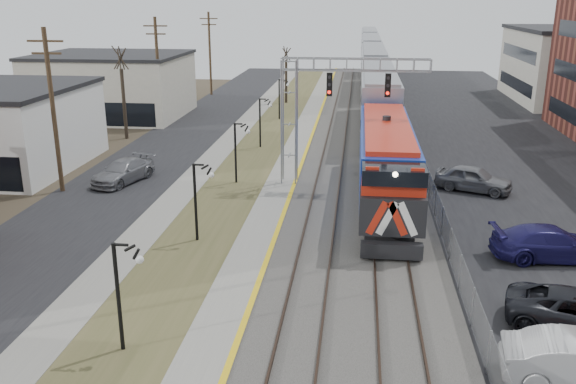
# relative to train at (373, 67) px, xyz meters

# --- Properties ---
(street_west) EXTENTS (7.00, 120.00, 0.04)m
(street_west) POSITION_rel_train_xyz_m (-17.00, -37.14, -2.92)
(street_west) COLOR black
(street_west) RESTS_ON ground
(sidewalk) EXTENTS (2.00, 120.00, 0.08)m
(sidewalk) POSITION_rel_train_xyz_m (-12.50, -37.14, -2.90)
(sidewalk) COLOR gray
(sidewalk) RESTS_ON ground
(grass_median) EXTENTS (4.00, 120.00, 0.06)m
(grass_median) POSITION_rel_train_xyz_m (-9.50, -37.14, -2.91)
(grass_median) COLOR #474926
(grass_median) RESTS_ON ground
(platform) EXTENTS (2.00, 120.00, 0.24)m
(platform) POSITION_rel_train_xyz_m (-6.50, -37.14, -2.82)
(platform) COLOR gray
(platform) RESTS_ON ground
(ballast_bed) EXTENTS (8.00, 120.00, 0.20)m
(ballast_bed) POSITION_rel_train_xyz_m (-1.50, -37.14, -2.84)
(ballast_bed) COLOR #595651
(ballast_bed) RESTS_ON ground
(parking_lot) EXTENTS (16.00, 120.00, 0.04)m
(parking_lot) POSITION_rel_train_xyz_m (10.50, -37.14, -2.92)
(parking_lot) COLOR black
(parking_lot) RESTS_ON ground
(platform_edge) EXTENTS (0.24, 120.00, 0.01)m
(platform_edge) POSITION_rel_train_xyz_m (-5.62, -37.14, -2.69)
(platform_edge) COLOR gold
(platform_edge) RESTS_ON platform
(track_near) EXTENTS (1.58, 120.00, 0.15)m
(track_near) POSITION_rel_train_xyz_m (-3.50, -37.14, -2.66)
(track_near) COLOR #2D2119
(track_near) RESTS_ON ballast_bed
(track_far) EXTENTS (1.58, 120.00, 0.15)m
(track_far) POSITION_rel_train_xyz_m (-0.00, -37.14, -2.66)
(track_far) COLOR #2D2119
(track_far) RESTS_ON ballast_bed
(train) EXTENTS (3.00, 108.65, 5.33)m
(train) POSITION_rel_train_xyz_m (0.00, 0.00, 0.00)
(train) COLOR navy
(train) RESTS_ON ground
(signal_gantry) EXTENTS (9.00, 1.07, 8.15)m
(signal_gantry) POSITION_rel_train_xyz_m (-4.28, -44.15, 2.65)
(signal_gantry) COLOR gray
(signal_gantry) RESTS_ON ground
(lampposts) EXTENTS (0.14, 62.14, 4.00)m
(lampposts) POSITION_rel_train_xyz_m (-9.50, -53.85, -0.94)
(lampposts) COLOR black
(lampposts) RESTS_ON ground
(utility_poles) EXTENTS (0.28, 80.28, 10.00)m
(utility_poles) POSITION_rel_train_xyz_m (-20.00, -47.14, 2.06)
(utility_poles) COLOR #4C3823
(utility_poles) RESTS_ON ground
(fence) EXTENTS (0.04, 120.00, 1.60)m
(fence) POSITION_rel_train_xyz_m (2.70, -37.14, -2.14)
(fence) COLOR gray
(fence) RESTS_ON ground
(bare_trees) EXTENTS (12.30, 42.30, 5.95)m
(bare_trees) POSITION_rel_train_xyz_m (-18.16, -33.23, -0.24)
(bare_trees) COLOR #382D23
(bare_trees) RESTS_ON ground
(car_lot_d) EXTENTS (5.59, 2.68, 1.57)m
(car_lot_d) POSITION_rel_train_xyz_m (7.34, -54.51, -2.15)
(car_lot_d) COLOR #19164D
(car_lot_d) RESTS_ON ground
(car_lot_e) EXTENTS (5.04, 3.55, 1.59)m
(car_lot_e) POSITION_rel_train_xyz_m (5.59, -44.19, -2.14)
(car_lot_e) COLOR slate
(car_lot_e) RESTS_ON ground
(car_street_b) EXTENTS (3.45, 5.42, 1.46)m
(car_street_b) POSITION_rel_train_xyz_m (-16.88, -44.84, -2.21)
(car_street_b) COLOR slate
(car_street_b) RESTS_ON ground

